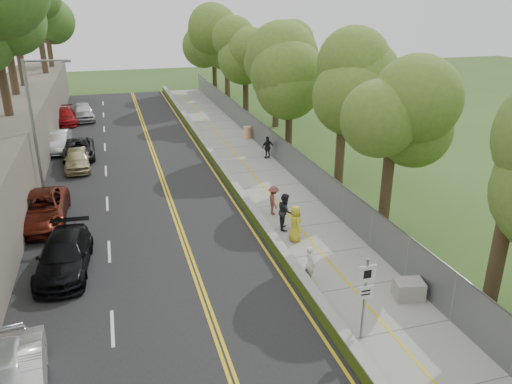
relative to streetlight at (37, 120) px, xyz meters
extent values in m
plane|color=#33511E|center=(10.46, -14.00, -4.64)|extent=(140.00, 140.00, 0.00)
cube|color=black|center=(5.06, 1.00, -4.62)|extent=(11.20, 66.00, 0.04)
cube|color=gray|center=(13.01, 1.00, -4.61)|extent=(4.20, 66.00, 0.05)
cube|color=#92D51C|center=(10.71, 1.00, -4.34)|extent=(0.42, 66.00, 0.60)
cube|color=slate|center=(15.11, 1.00, -3.64)|extent=(0.04, 66.00, 2.00)
cylinder|color=gray|center=(-0.24, 0.00, -0.64)|extent=(0.18, 0.18, 8.00)
cylinder|color=gray|center=(0.87, 0.00, 3.21)|extent=(2.30, 0.13, 0.13)
cube|color=gray|center=(1.95, 0.00, 3.16)|extent=(0.50, 0.22, 0.14)
cylinder|color=gray|center=(11.51, -17.00, -3.04)|extent=(0.09, 0.09, 3.10)
cube|color=white|center=(11.51, -17.03, -2.04)|extent=(0.62, 0.04, 0.62)
cube|color=white|center=(11.51, -17.03, -2.74)|extent=(0.56, 0.04, 0.50)
cylinder|color=orange|center=(14.73, 9.35, -4.10)|extent=(0.60, 0.60, 0.99)
cube|color=gray|center=(14.45, -15.27, -4.22)|extent=(1.25, 1.04, 0.73)
imported|color=silver|center=(0.16, -16.65, -3.83)|extent=(2.27, 4.69, 1.54)
imported|color=silver|center=(0.63, -16.66, -3.91)|extent=(1.85, 4.31, 1.38)
imported|color=maroon|center=(0.01, -3.72, -3.84)|extent=(2.58, 5.51, 1.52)
imported|color=black|center=(1.46, -9.29, -3.87)|extent=(2.43, 5.19, 1.47)
imported|color=tan|center=(1.46, 4.94, -3.89)|extent=(1.80, 4.20, 1.41)
imported|color=silver|center=(-0.13, 9.96, -3.86)|extent=(1.85, 4.59, 1.48)
imported|color=black|center=(1.46, 7.67, -3.94)|extent=(2.34, 4.82, 1.32)
imported|color=maroon|center=(-0.14, 19.15, -3.90)|extent=(2.34, 4.94, 1.39)
imported|color=#BDBCC1|center=(1.46, 20.21, -3.80)|extent=(2.33, 4.87, 1.61)
imported|color=gold|center=(11.91, -9.39, -3.69)|extent=(0.57, 0.88, 1.80)
imported|color=white|center=(11.21, -13.00, -3.80)|extent=(0.47, 0.63, 1.58)
imported|color=#222127|center=(11.91, -7.98, -3.64)|extent=(0.94, 1.08, 1.89)
imported|color=brown|center=(11.91, -6.11, -3.79)|extent=(0.69, 1.09, 1.60)
imported|color=black|center=(14.66, 3.57, -3.77)|extent=(1.01, 0.55, 1.63)
camera|label=1|loc=(4.01, -29.62, 6.41)|focal=35.00mm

